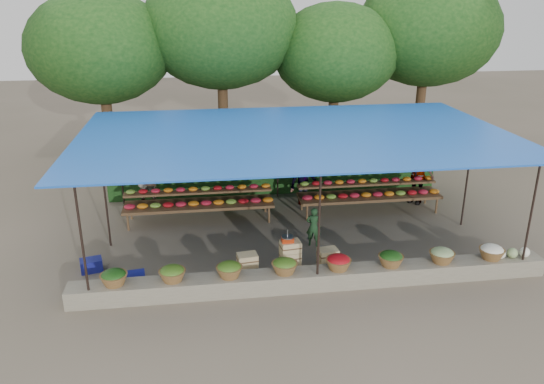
{
  "coord_description": "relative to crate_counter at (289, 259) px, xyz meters",
  "views": [
    {
      "loc": [
        -2.38,
        -12.81,
        6.08
      ],
      "look_at": [
        -0.56,
        0.2,
        1.18
      ],
      "focal_mm": 35.0,
      "sensor_mm": 36.0,
      "label": 1
    }
  ],
  "objects": [
    {
      "name": "ground",
      "position": [
        0.47,
        1.98,
        -0.31
      ],
      "size": [
        60.0,
        60.0,
        0.0
      ],
      "primitive_type": "plane",
      "color": "brown",
      "rests_on": "ground"
    },
    {
      "name": "crate_counter",
      "position": [
        0.0,
        0.0,
        0.0
      ],
      "size": [
        2.39,
        0.39,
        0.77
      ],
      "color": "tan",
      "rests_on": "ground"
    },
    {
      "name": "netting_backdrop",
      "position": [
        0.47,
        5.13,
        0.94
      ],
      "size": [
        10.6,
        0.06,
        2.5
      ],
      "primitive_type": "cube",
      "color": "#1E4819",
      "rests_on": "ground"
    },
    {
      "name": "fruit_table_left",
      "position": [
        -2.02,
        3.33,
        0.3
      ],
      "size": [
        4.21,
        0.95,
        0.93
      ],
      "color": "#4B2F1E",
      "rests_on": "ground"
    },
    {
      "name": "customer_right",
      "position": [
        4.65,
        3.81,
        0.58
      ],
      "size": [
        1.01,
        1.08,
        1.78
      ],
      "primitive_type": "imported",
      "rotation": [
        0.0,
        0.0,
        -0.86
      ],
      "color": "slate",
      "rests_on": "ground"
    },
    {
      "name": "stall_canopy",
      "position": [
        0.47,
        2.05,
        2.36
      ],
      "size": [
        10.8,
        6.6,
        2.82
      ],
      "color": "black",
      "rests_on": "ground"
    },
    {
      "name": "produce_baskets",
      "position": [
        0.37,
        -0.77,
        0.25
      ],
      "size": [
        8.98,
        0.58,
        0.34
      ],
      "color": "brown",
      "rests_on": "stone_curb"
    },
    {
      "name": "fruit_table_right",
      "position": [
        2.98,
        3.33,
        0.3
      ],
      "size": [
        4.21,
        0.95,
        0.93
      ],
      "color": "#4B2F1E",
      "rests_on": "ground"
    },
    {
      "name": "weighing_scale",
      "position": [
        -0.04,
        -0.0,
        0.53
      ],
      "size": [
        0.29,
        0.29,
        0.3
      ],
      "color": "#B32E0E",
      "rests_on": "crate_counter"
    },
    {
      "name": "tree_row",
      "position": [
        0.97,
        8.07,
        4.39
      ],
      "size": [
        16.51,
        5.5,
        7.12
      ],
      "color": "#3C2716",
      "rests_on": "ground"
    },
    {
      "name": "stone_curb",
      "position": [
        0.47,
        -0.77,
        -0.11
      ],
      "size": [
        10.6,
        0.55,
        0.4
      ],
      "primitive_type": "cube",
      "color": "#666151",
      "rests_on": "ground"
    },
    {
      "name": "blue_crate_front",
      "position": [
        -3.54,
        -0.25,
        -0.14
      ],
      "size": [
        0.61,
        0.48,
        0.34
      ],
      "primitive_type": "cube",
      "rotation": [
        0.0,
        0.0,
        0.14
      ],
      "color": "navy",
      "rests_on": "ground"
    },
    {
      "name": "customer_left",
      "position": [
        -3.49,
        4.32,
        0.62
      ],
      "size": [
        1.05,
        0.9,
        1.87
      ],
      "primitive_type": "imported",
      "rotation": [
        0.0,
        0.0,
        -0.24
      ],
      "color": "slate",
      "rests_on": "ground"
    },
    {
      "name": "blue_crate_back",
      "position": [
        -4.58,
        0.67,
        -0.16
      ],
      "size": [
        0.56,
        0.46,
        0.29
      ],
      "primitive_type": "cube",
      "rotation": [
        0.0,
        0.0,
        0.24
      ],
      "color": "navy",
      "rests_on": "ground"
    },
    {
      "name": "customer_mid",
      "position": [
        1.17,
        4.1,
        0.5
      ],
      "size": [
        1.21,
        0.99,
        1.63
      ],
      "primitive_type": "imported",
      "rotation": [
        0.0,
        0.0,
        0.43
      ],
      "color": "slate",
      "rests_on": "ground"
    },
    {
      "name": "vendor_seated",
      "position": [
        0.85,
        1.26,
        0.21
      ],
      "size": [
        0.45,
        0.37,
        1.05
      ],
      "primitive_type": "imported",
      "rotation": [
        0.0,
        0.0,
        2.77
      ],
      "color": "#1B3C1F",
      "rests_on": "ground"
    }
  ]
}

